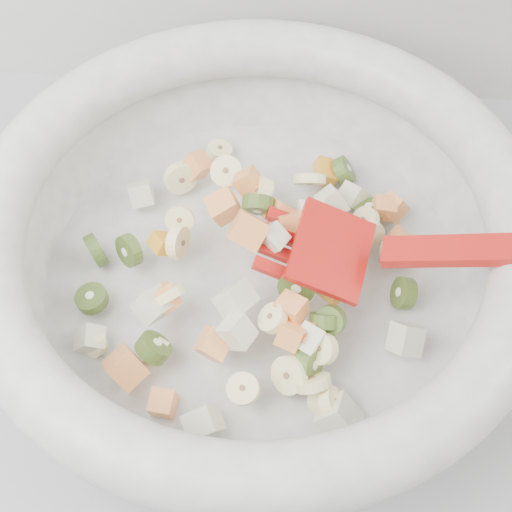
{
  "coord_description": "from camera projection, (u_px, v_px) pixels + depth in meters",
  "views": [
    {
      "loc": [
        0.23,
        1.16,
        1.43
      ],
      "look_at": [
        0.2,
        1.49,
        0.95
      ],
      "focal_mm": 55.0,
      "sensor_mm": 36.0,
      "label": 1
    }
  ],
  "objects": [
    {
      "name": "mixing_bowl",
      "position": [
        257.0,
        245.0,
        0.58
      ],
      "size": [
        0.51,
        0.42,
        0.16
      ],
      "color": "silver",
      "rests_on": "counter"
    },
    {
      "name": "counter",
      "position": [
        96.0,
        500.0,
        0.99
      ],
      "size": [
        2.0,
        0.6,
        0.9
      ],
      "primitive_type": "cube",
      "color": "#939398",
      "rests_on": "ground"
    }
  ]
}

